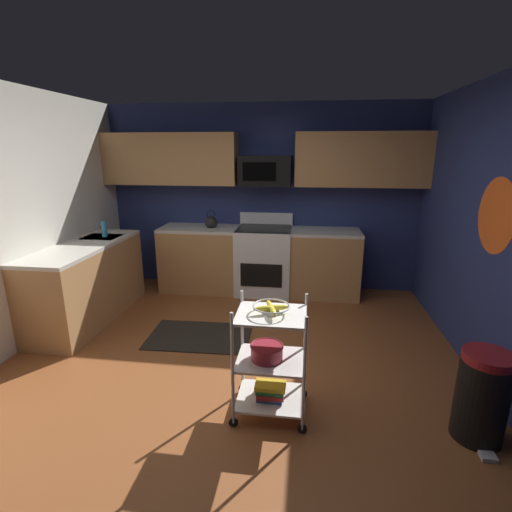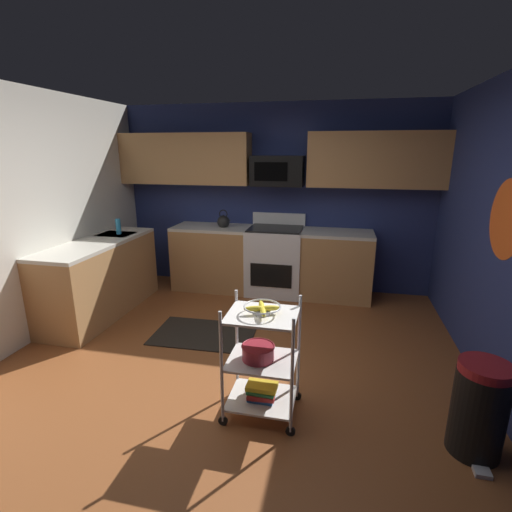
{
  "view_description": "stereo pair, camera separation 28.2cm",
  "coord_description": "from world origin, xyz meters",
  "px_view_note": "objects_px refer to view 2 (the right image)",
  "views": [
    {
      "loc": [
        0.65,
        -3.01,
        1.98
      ],
      "look_at": [
        0.21,
        0.25,
        1.05
      ],
      "focal_mm": 26.57,
      "sensor_mm": 36.0,
      "label": 1
    },
    {
      "loc": [
        0.92,
        -2.96,
        1.98
      ],
      "look_at": [
        0.21,
        0.25,
        1.05
      ],
      "focal_mm": 26.57,
      "sensor_mm": 36.0,
      "label": 2
    }
  ],
  "objects_px": {
    "fruit_bowl": "(262,308)",
    "mixing_bowl_large": "(258,352)",
    "oven_range": "(275,260)",
    "microwave": "(278,171)",
    "rolling_cart": "(262,360)",
    "trash_can": "(479,409)",
    "dish_soap_bottle": "(118,226)",
    "kettle": "(224,222)",
    "book_stack": "(262,391)"
  },
  "relations": [
    {
      "from": "rolling_cart",
      "to": "trash_can",
      "type": "xyz_separation_m",
      "value": [
        1.48,
        -0.07,
        -0.13
      ]
    },
    {
      "from": "trash_can",
      "to": "mixing_bowl_large",
      "type": "bearing_deg",
      "value": 177.18
    },
    {
      "from": "oven_range",
      "to": "book_stack",
      "type": "xyz_separation_m",
      "value": [
        0.35,
        -2.59,
        -0.29
      ]
    },
    {
      "from": "oven_range",
      "to": "microwave",
      "type": "distance_m",
      "value": 1.23
    },
    {
      "from": "oven_range",
      "to": "mixing_bowl_large",
      "type": "bearing_deg",
      "value": -83.07
    },
    {
      "from": "mixing_bowl_large",
      "to": "book_stack",
      "type": "height_order",
      "value": "mixing_bowl_large"
    },
    {
      "from": "microwave",
      "to": "rolling_cart",
      "type": "height_order",
      "value": "microwave"
    },
    {
      "from": "oven_range",
      "to": "kettle",
      "type": "relative_size",
      "value": 4.17
    },
    {
      "from": "rolling_cart",
      "to": "dish_soap_bottle",
      "type": "height_order",
      "value": "dish_soap_bottle"
    },
    {
      "from": "trash_can",
      "to": "book_stack",
      "type": "bearing_deg",
      "value": 177.12
    },
    {
      "from": "fruit_bowl",
      "to": "oven_range",
      "type": "bearing_deg",
      "value": 97.59
    },
    {
      "from": "trash_can",
      "to": "rolling_cart",
      "type": "bearing_deg",
      "value": 177.12
    },
    {
      "from": "microwave",
      "to": "mixing_bowl_large",
      "type": "distance_m",
      "value": 2.96
    },
    {
      "from": "book_stack",
      "to": "trash_can",
      "type": "xyz_separation_m",
      "value": [
        1.48,
        -0.07,
        0.14
      ]
    },
    {
      "from": "microwave",
      "to": "rolling_cart",
      "type": "relative_size",
      "value": 0.77
    },
    {
      "from": "oven_range",
      "to": "book_stack",
      "type": "distance_m",
      "value": 2.63
    },
    {
      "from": "book_stack",
      "to": "dish_soap_bottle",
      "type": "xyz_separation_m",
      "value": [
        -2.28,
        1.83,
        0.83
      ]
    },
    {
      "from": "oven_range",
      "to": "rolling_cart",
      "type": "distance_m",
      "value": 2.61
    },
    {
      "from": "mixing_bowl_large",
      "to": "book_stack",
      "type": "distance_m",
      "value": 0.33
    },
    {
      "from": "oven_range",
      "to": "kettle",
      "type": "height_order",
      "value": "kettle"
    },
    {
      "from": "oven_range",
      "to": "mixing_bowl_large",
      "type": "xyz_separation_m",
      "value": [
        0.31,
        -2.59,
        0.04
      ]
    },
    {
      "from": "kettle",
      "to": "microwave",
      "type": "bearing_deg",
      "value": 8.27
    },
    {
      "from": "microwave",
      "to": "trash_can",
      "type": "bearing_deg",
      "value": -56.63
    },
    {
      "from": "oven_range",
      "to": "trash_can",
      "type": "height_order",
      "value": "oven_range"
    },
    {
      "from": "mixing_bowl_large",
      "to": "dish_soap_bottle",
      "type": "xyz_separation_m",
      "value": [
        -2.25,
        1.83,
        0.5
      ]
    },
    {
      "from": "rolling_cart",
      "to": "mixing_bowl_large",
      "type": "height_order",
      "value": "rolling_cart"
    },
    {
      "from": "book_stack",
      "to": "kettle",
      "type": "distance_m",
      "value": 2.92
    },
    {
      "from": "mixing_bowl_large",
      "to": "book_stack",
      "type": "xyz_separation_m",
      "value": [
        0.03,
        0.0,
        -0.33
      ]
    },
    {
      "from": "rolling_cart",
      "to": "trash_can",
      "type": "relative_size",
      "value": 1.39
    },
    {
      "from": "kettle",
      "to": "dish_soap_bottle",
      "type": "distance_m",
      "value": 1.4
    },
    {
      "from": "oven_range",
      "to": "dish_soap_bottle",
      "type": "xyz_separation_m",
      "value": [
        -1.93,
        -0.76,
        0.54
      ]
    },
    {
      "from": "kettle",
      "to": "trash_can",
      "type": "relative_size",
      "value": 0.4
    },
    {
      "from": "oven_range",
      "to": "microwave",
      "type": "relative_size",
      "value": 1.57
    },
    {
      "from": "mixing_bowl_large",
      "to": "rolling_cart",
      "type": "bearing_deg",
      "value": 0.0
    },
    {
      "from": "rolling_cart",
      "to": "book_stack",
      "type": "bearing_deg",
      "value": 0.0
    },
    {
      "from": "microwave",
      "to": "dish_soap_bottle",
      "type": "height_order",
      "value": "microwave"
    },
    {
      "from": "microwave",
      "to": "kettle",
      "type": "relative_size",
      "value": 2.65
    },
    {
      "from": "rolling_cart",
      "to": "oven_range",
      "type": "bearing_deg",
      "value": 97.59
    },
    {
      "from": "oven_range",
      "to": "microwave",
      "type": "bearing_deg",
      "value": 90.26
    },
    {
      "from": "microwave",
      "to": "dish_soap_bottle",
      "type": "xyz_separation_m",
      "value": [
        -1.93,
        -0.86,
        -0.68
      ]
    },
    {
      "from": "fruit_bowl",
      "to": "dish_soap_bottle",
      "type": "xyz_separation_m",
      "value": [
        -2.28,
        1.83,
        0.14
      ]
    },
    {
      "from": "mixing_bowl_large",
      "to": "kettle",
      "type": "xyz_separation_m",
      "value": [
        -1.06,
        2.59,
        0.48
      ]
    },
    {
      "from": "rolling_cart",
      "to": "trash_can",
      "type": "height_order",
      "value": "rolling_cart"
    },
    {
      "from": "fruit_bowl",
      "to": "trash_can",
      "type": "height_order",
      "value": "fruit_bowl"
    },
    {
      "from": "microwave",
      "to": "kettle",
      "type": "bearing_deg",
      "value": -171.73
    },
    {
      "from": "mixing_bowl_large",
      "to": "trash_can",
      "type": "bearing_deg",
      "value": -2.82
    },
    {
      "from": "fruit_bowl",
      "to": "dish_soap_bottle",
      "type": "height_order",
      "value": "dish_soap_bottle"
    },
    {
      "from": "rolling_cart",
      "to": "book_stack",
      "type": "xyz_separation_m",
      "value": [
        0.0,
        0.0,
        -0.27
      ]
    },
    {
      "from": "fruit_bowl",
      "to": "mixing_bowl_large",
      "type": "xyz_separation_m",
      "value": [
        -0.03,
        -0.0,
        -0.36
      ]
    },
    {
      "from": "oven_range",
      "to": "microwave",
      "type": "xyz_separation_m",
      "value": [
        -0.0,
        0.1,
        1.22
      ]
    }
  ]
}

